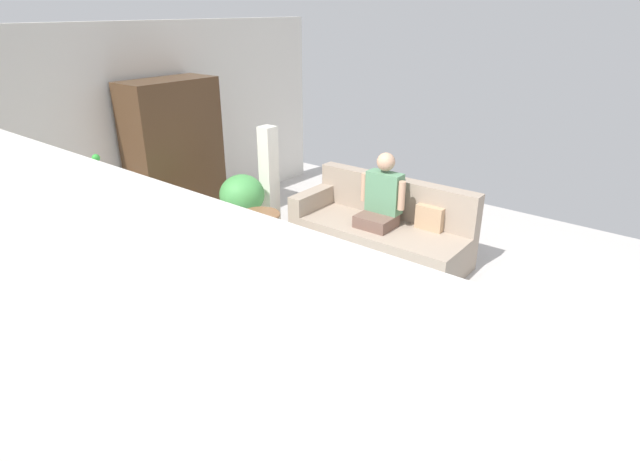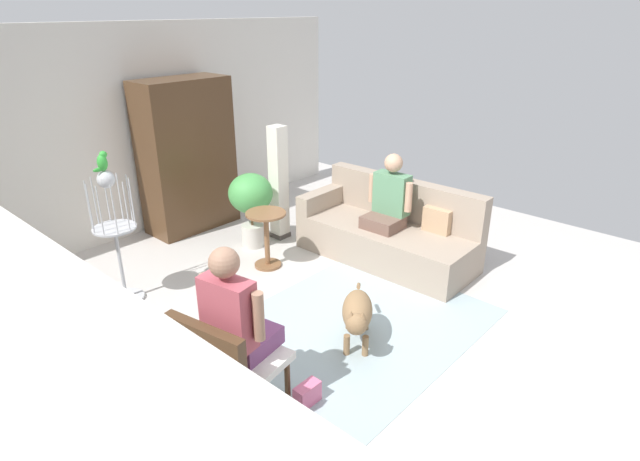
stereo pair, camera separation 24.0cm
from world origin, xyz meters
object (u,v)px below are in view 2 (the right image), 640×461
object	(u,v)px
handbag	(307,394)
dog	(357,313)
bird_cage_stand	(116,235)
armoire_cabinet	(187,156)
person_on_couch	(389,198)
potted_plant	(251,199)
parrot	(102,162)
round_end_table	(267,234)
armchair	(222,360)
couch	(387,232)
person_on_armchair	(234,315)
column_lamp	(279,184)

from	to	relation	value
handbag	dog	bearing A→B (deg)	13.05
bird_cage_stand	armoire_cabinet	xyz separation A→B (m)	(1.62, 1.10, 0.26)
person_on_couch	armoire_cabinet	size ratio (longest dim) A/B	0.43
potted_plant	parrot	bearing A→B (deg)	-179.63
round_end_table	parrot	distance (m)	1.90
armchair	person_on_couch	distance (m)	3.01
handbag	couch	bearing A→B (deg)	22.64
person_on_couch	person_on_armchair	world-z (taller)	person_on_armchair
dog	column_lamp	world-z (taller)	column_lamp
column_lamp	couch	bearing A→B (deg)	-72.02
couch	armchair	world-z (taller)	couch
dog	armchair	bearing A→B (deg)	174.00
person_on_couch	armoire_cabinet	world-z (taller)	armoire_cabinet
bird_cage_stand	column_lamp	distance (m)	2.16
armchair	column_lamp	bearing A→B (deg)	39.26
couch	handbag	world-z (taller)	couch
round_end_table	bird_cage_stand	bearing A→B (deg)	160.19
bird_cage_stand	column_lamp	world-z (taller)	column_lamp
person_on_couch	dog	distance (m)	1.82
couch	round_end_table	xyz separation A→B (m)	(-1.12, 0.87, 0.09)
round_end_table	couch	bearing A→B (deg)	-37.94
round_end_table	parrot	world-z (taller)	parrot
potted_plant	couch	bearing A→B (deg)	-58.60
armoire_cabinet	handbag	size ratio (longest dim) A/B	9.19
armchair	person_on_armchair	world-z (taller)	person_on_armchair
armchair	handbag	world-z (taller)	armchair
parrot	potted_plant	world-z (taller)	parrot
bird_cage_stand	parrot	xyz separation A→B (m)	(-0.01, 0.00, 0.74)
round_end_table	parrot	size ratio (longest dim) A/B	3.58
person_on_armchair	dog	size ratio (longest dim) A/B	1.20
handbag	round_end_table	bearing A→B (deg)	54.72
person_on_couch	column_lamp	bearing A→B (deg)	105.95
couch	armchair	xyz separation A→B (m)	(-2.97, -0.69, 0.21)
person_on_couch	round_end_table	bearing A→B (deg)	139.97
armchair	parrot	xyz separation A→B (m)	(0.36, 2.10, 0.94)
bird_cage_stand	armoire_cabinet	world-z (taller)	armoire_cabinet
dog	couch	bearing A→B (deg)	27.15
person_on_armchair	dog	bearing A→B (deg)	-7.99
parrot	column_lamp	world-z (taller)	parrot
couch	parrot	size ratio (longest dim) A/B	11.31
column_lamp	person_on_couch	bearing A→B (deg)	-74.05
person_on_armchair	couch	bearing A→B (deg)	13.33
parrot	column_lamp	xyz separation A→B (m)	(2.17, -0.04, -0.74)
armchair	parrot	world-z (taller)	parrot
dog	parrot	xyz separation A→B (m)	(-0.99, 2.24, 1.13)
armchair	round_end_table	world-z (taller)	armchair
handbag	potted_plant	bearing A→B (deg)	56.83
person_on_couch	armoire_cabinet	distance (m)	2.72
handbag	bird_cage_stand	bearing A→B (deg)	93.23
parrot	round_end_table	bearing A→B (deg)	-19.72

